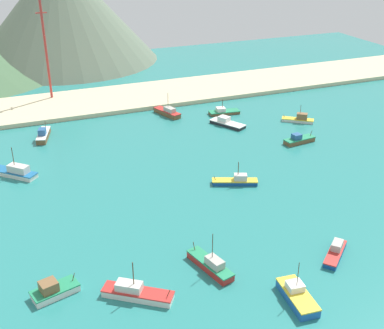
{
  "coord_description": "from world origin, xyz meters",
  "views": [
    {
      "loc": [
        -33.08,
        -38.68,
        49.75
      ],
      "look_at": [
        4.95,
        55.71,
        0.43
      ],
      "focal_mm": 46.97,
      "sensor_mm": 36.0,
      "label": 1
    }
  ],
  "objects_px": {
    "fishing_boat_8": "(335,252)",
    "fishing_boat_5": "(54,290)",
    "fishing_boat_1": "(299,119)",
    "fishing_boat_4": "(136,292)",
    "fishing_boat_12": "(43,135)",
    "fishing_boat_0": "(16,172)",
    "fishing_boat_2": "(236,181)",
    "fishing_boat_15": "(297,296)",
    "fishing_boat_3": "(227,123)",
    "fishing_boat_14": "(299,140)",
    "radio_tower": "(46,48)",
    "fishing_boat_6": "(211,265)",
    "fishing_boat_10": "(224,112)",
    "fishing_boat_9": "(168,112)"
  },
  "relations": [
    {
      "from": "fishing_boat_8",
      "to": "fishing_boat_5",
      "type": "bearing_deg",
      "value": 170.48
    },
    {
      "from": "fishing_boat_1",
      "to": "fishing_boat_4",
      "type": "height_order",
      "value": "fishing_boat_4"
    },
    {
      "from": "fishing_boat_1",
      "to": "fishing_boat_12",
      "type": "bearing_deg",
      "value": 167.98
    },
    {
      "from": "fishing_boat_1",
      "to": "fishing_boat_4",
      "type": "bearing_deg",
      "value": -139.64
    },
    {
      "from": "fishing_boat_0",
      "to": "fishing_boat_2",
      "type": "xyz_separation_m",
      "value": [
        42.62,
        -21.12,
        -0.26
      ]
    },
    {
      "from": "fishing_boat_8",
      "to": "fishing_boat_15",
      "type": "height_order",
      "value": "fishing_boat_15"
    },
    {
      "from": "fishing_boat_0",
      "to": "fishing_boat_3",
      "type": "xyz_separation_m",
      "value": [
        55.42,
        10.17,
        -0.26
      ]
    },
    {
      "from": "fishing_boat_14",
      "to": "fishing_boat_2",
      "type": "bearing_deg",
      "value": -150.46
    },
    {
      "from": "fishing_boat_0",
      "to": "radio_tower",
      "type": "distance_m",
      "value": 53.11
    },
    {
      "from": "fishing_boat_4",
      "to": "radio_tower",
      "type": "xyz_separation_m",
      "value": [
        1.2,
        96.14,
        15.52
      ]
    },
    {
      "from": "fishing_boat_14",
      "to": "fishing_boat_15",
      "type": "relative_size",
      "value": 1.0
    },
    {
      "from": "fishing_boat_6",
      "to": "fishing_boat_14",
      "type": "distance_m",
      "value": 55.97
    },
    {
      "from": "fishing_boat_0",
      "to": "fishing_boat_10",
      "type": "xyz_separation_m",
      "value": [
        58.42,
        18.61,
        -0.34
      ]
    },
    {
      "from": "fishing_boat_10",
      "to": "radio_tower",
      "type": "distance_m",
      "value": 55.59
    },
    {
      "from": "fishing_boat_0",
      "to": "fishing_boat_2",
      "type": "bearing_deg",
      "value": -26.36
    },
    {
      "from": "fishing_boat_0",
      "to": "fishing_boat_10",
      "type": "distance_m",
      "value": 61.31
    },
    {
      "from": "fishing_boat_1",
      "to": "fishing_boat_8",
      "type": "bearing_deg",
      "value": -117.34
    },
    {
      "from": "fishing_boat_6",
      "to": "radio_tower",
      "type": "relative_size",
      "value": 0.3
    },
    {
      "from": "fishing_boat_12",
      "to": "fishing_boat_2",
      "type": "bearing_deg",
      "value": -49.61
    },
    {
      "from": "fishing_boat_1",
      "to": "fishing_boat_14",
      "type": "xyz_separation_m",
      "value": [
        -8.05,
        -12.43,
        -0.01
      ]
    },
    {
      "from": "fishing_boat_2",
      "to": "fishing_boat_9",
      "type": "bearing_deg",
      "value": 89.28
    },
    {
      "from": "fishing_boat_6",
      "to": "fishing_boat_15",
      "type": "height_order",
      "value": "fishing_boat_6"
    },
    {
      "from": "fishing_boat_6",
      "to": "fishing_boat_14",
      "type": "bearing_deg",
      "value": 43.03
    },
    {
      "from": "fishing_boat_5",
      "to": "fishing_boat_6",
      "type": "relative_size",
      "value": 0.76
    },
    {
      "from": "fishing_boat_2",
      "to": "fishing_boat_15",
      "type": "xyz_separation_m",
      "value": [
        -7.93,
        -35.79,
        0.15
      ]
    },
    {
      "from": "fishing_boat_5",
      "to": "fishing_boat_8",
      "type": "bearing_deg",
      "value": -9.52
    },
    {
      "from": "fishing_boat_5",
      "to": "fishing_boat_14",
      "type": "xyz_separation_m",
      "value": [
        64.85,
        35.09,
        -0.11
      ]
    },
    {
      "from": "fishing_boat_6",
      "to": "fishing_boat_9",
      "type": "height_order",
      "value": "fishing_boat_6"
    },
    {
      "from": "fishing_boat_14",
      "to": "fishing_boat_15",
      "type": "height_order",
      "value": "fishing_boat_15"
    },
    {
      "from": "fishing_boat_1",
      "to": "fishing_boat_14",
      "type": "relative_size",
      "value": 0.99
    },
    {
      "from": "fishing_boat_1",
      "to": "fishing_boat_9",
      "type": "height_order",
      "value": "fishing_boat_9"
    },
    {
      "from": "fishing_boat_14",
      "to": "fishing_boat_9",
      "type": "bearing_deg",
      "value": 127.57
    },
    {
      "from": "radio_tower",
      "to": "fishing_boat_0",
      "type": "bearing_deg",
      "value": -106.49
    },
    {
      "from": "fishing_boat_0",
      "to": "fishing_boat_14",
      "type": "height_order",
      "value": "fishing_boat_0"
    },
    {
      "from": "fishing_boat_2",
      "to": "fishing_boat_15",
      "type": "distance_m",
      "value": 36.66
    },
    {
      "from": "fishing_boat_10",
      "to": "fishing_boat_15",
      "type": "bearing_deg",
      "value": -107.44
    },
    {
      "from": "fishing_boat_0",
      "to": "radio_tower",
      "type": "height_order",
      "value": "radio_tower"
    },
    {
      "from": "fishing_boat_9",
      "to": "fishing_boat_10",
      "type": "xyz_separation_m",
      "value": [
        15.23,
        -4.97,
        -0.27
      ]
    },
    {
      "from": "fishing_boat_3",
      "to": "fishing_boat_15",
      "type": "height_order",
      "value": "fishing_boat_15"
    },
    {
      "from": "fishing_boat_1",
      "to": "radio_tower",
      "type": "relative_size",
      "value": 0.26
    },
    {
      "from": "radio_tower",
      "to": "fishing_boat_1",
      "type": "bearing_deg",
      "value": -35.77
    },
    {
      "from": "fishing_boat_1",
      "to": "fishing_boat_5",
      "type": "bearing_deg",
      "value": -146.9
    },
    {
      "from": "fishing_boat_12",
      "to": "fishing_boat_14",
      "type": "distance_m",
      "value": 64.51
    },
    {
      "from": "fishing_boat_2",
      "to": "fishing_boat_12",
      "type": "bearing_deg",
      "value": 130.39
    },
    {
      "from": "fishing_boat_4",
      "to": "fishing_boat_8",
      "type": "relative_size",
      "value": 1.36
    },
    {
      "from": "fishing_boat_3",
      "to": "fishing_boat_8",
      "type": "height_order",
      "value": "fishing_boat_3"
    },
    {
      "from": "fishing_boat_3",
      "to": "fishing_boat_9",
      "type": "height_order",
      "value": "fishing_boat_9"
    },
    {
      "from": "fishing_boat_8",
      "to": "radio_tower",
      "type": "height_order",
      "value": "radio_tower"
    },
    {
      "from": "fishing_boat_8",
      "to": "fishing_boat_6",
      "type": "bearing_deg",
      "value": 168.04
    },
    {
      "from": "fishing_boat_10",
      "to": "fishing_boat_14",
      "type": "height_order",
      "value": "fishing_boat_10"
    }
  ]
}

